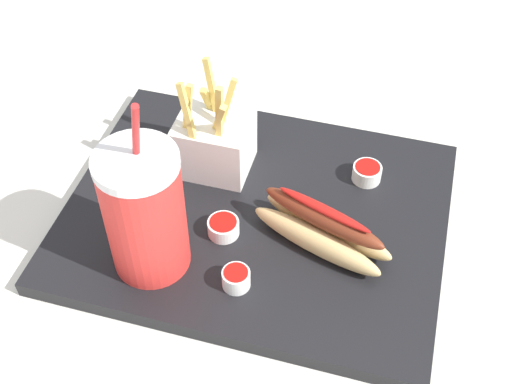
# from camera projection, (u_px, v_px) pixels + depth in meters

# --- Properties ---
(ground_plane) EXTENTS (2.40, 2.40, 0.02)m
(ground_plane) POSITION_uv_depth(u_px,v_px,m) (256.00, 226.00, 0.81)
(ground_plane) COLOR silver
(food_tray) EXTENTS (0.43, 0.34, 0.02)m
(food_tray) POSITION_uv_depth(u_px,v_px,m) (256.00, 215.00, 0.79)
(food_tray) COLOR black
(food_tray) RESTS_ON ground_plane
(soda_cup) EXTENTS (0.08, 0.08, 0.23)m
(soda_cup) POSITION_uv_depth(u_px,v_px,m) (145.00, 212.00, 0.68)
(soda_cup) COLOR red
(soda_cup) RESTS_ON food_tray
(fries_basket) EXTENTS (0.09, 0.08, 0.14)m
(fries_basket) POSITION_uv_depth(u_px,v_px,m) (214.00, 142.00, 0.81)
(fries_basket) COLOR white
(fries_basket) RESTS_ON food_tray
(hot_dog_1) EXTENTS (0.17, 0.10, 0.06)m
(hot_dog_1) POSITION_uv_depth(u_px,v_px,m) (322.00, 229.00, 0.74)
(hot_dog_1) COLOR #DBB775
(hot_dog_1) RESTS_ON food_tray
(ketchup_cup_1) EXTENTS (0.03, 0.03, 0.02)m
(ketchup_cup_1) POSITION_uv_depth(u_px,v_px,m) (236.00, 278.00, 0.71)
(ketchup_cup_1) COLOR white
(ketchup_cup_1) RESTS_ON food_tray
(ketchup_cup_2) EXTENTS (0.04, 0.04, 0.02)m
(ketchup_cup_2) POSITION_uv_depth(u_px,v_px,m) (223.00, 227.00, 0.76)
(ketchup_cup_2) COLOR white
(ketchup_cup_2) RESTS_ON food_tray
(ketchup_cup_3) EXTENTS (0.03, 0.03, 0.02)m
(ketchup_cup_3) POSITION_uv_depth(u_px,v_px,m) (367.00, 172.00, 0.81)
(ketchup_cup_3) COLOR white
(ketchup_cup_3) RESTS_ON food_tray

